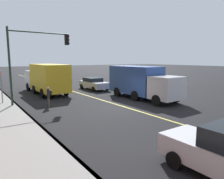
{
  "coord_description": "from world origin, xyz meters",
  "views": [
    {
      "loc": [
        -12.89,
        9.83,
        3.71
      ],
      "look_at": [
        -1.87,
        2.17,
        1.73
      ],
      "focal_mm": 33.29,
      "sensor_mm": 36.0,
      "label": 1
    }
  ],
  "objects_px": {
    "truck_yellow": "(46,78)",
    "traffic_light_mast": "(34,52)",
    "street_sign_post": "(1,83)",
    "car_silver": "(94,83)",
    "pedestrian_with_backpack": "(49,95)",
    "truck_blue": "(141,82)"
  },
  "relations": [
    {
      "from": "pedestrian_with_backpack",
      "to": "traffic_light_mast",
      "type": "distance_m",
      "value": 3.73
    },
    {
      "from": "truck_blue",
      "to": "pedestrian_with_backpack",
      "type": "xyz_separation_m",
      "value": [
        1.55,
        8.24,
        -0.7
      ]
    },
    {
      "from": "truck_blue",
      "to": "traffic_light_mast",
      "type": "xyz_separation_m",
      "value": [
        3.21,
        8.73,
        2.61
      ]
    },
    {
      "from": "car_silver",
      "to": "pedestrian_with_backpack",
      "type": "height_order",
      "value": "pedestrian_with_backpack"
    },
    {
      "from": "car_silver",
      "to": "traffic_light_mast",
      "type": "distance_m",
      "value": 9.74
    },
    {
      "from": "pedestrian_with_backpack",
      "to": "traffic_light_mast",
      "type": "xyz_separation_m",
      "value": [
        1.66,
        0.49,
        3.31
      ]
    },
    {
      "from": "truck_blue",
      "to": "pedestrian_with_backpack",
      "type": "relative_size",
      "value": 4.81
    },
    {
      "from": "truck_yellow",
      "to": "traffic_light_mast",
      "type": "bearing_deg",
      "value": 153.84
    },
    {
      "from": "pedestrian_with_backpack",
      "to": "car_silver",
      "type": "bearing_deg",
      "value": -50.98
    },
    {
      "from": "traffic_light_mast",
      "to": "street_sign_post",
      "type": "bearing_deg",
      "value": 58.9
    },
    {
      "from": "street_sign_post",
      "to": "truck_blue",
      "type": "bearing_deg",
      "value": -112.68
    },
    {
      "from": "car_silver",
      "to": "pedestrian_with_backpack",
      "type": "bearing_deg",
      "value": 129.02
    },
    {
      "from": "truck_yellow",
      "to": "truck_blue",
      "type": "bearing_deg",
      "value": -142.05
    },
    {
      "from": "street_sign_post",
      "to": "truck_yellow",
      "type": "bearing_deg",
      "value": -54.03
    },
    {
      "from": "traffic_light_mast",
      "to": "truck_blue",
      "type": "bearing_deg",
      "value": -110.18
    },
    {
      "from": "car_silver",
      "to": "truck_yellow",
      "type": "distance_m",
      "value": 5.66
    },
    {
      "from": "car_silver",
      "to": "truck_blue",
      "type": "bearing_deg",
      "value": -174.26
    },
    {
      "from": "traffic_light_mast",
      "to": "street_sign_post",
      "type": "relative_size",
      "value": 2.01
    },
    {
      "from": "traffic_light_mast",
      "to": "street_sign_post",
      "type": "xyz_separation_m",
      "value": [
        1.43,
        2.37,
        -2.45
      ]
    },
    {
      "from": "car_silver",
      "to": "street_sign_post",
      "type": "bearing_deg",
      "value": 106.02
    },
    {
      "from": "car_silver",
      "to": "truck_yellow",
      "type": "height_order",
      "value": "truck_yellow"
    },
    {
      "from": "car_silver",
      "to": "truck_blue",
      "type": "height_order",
      "value": "truck_blue"
    }
  ]
}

